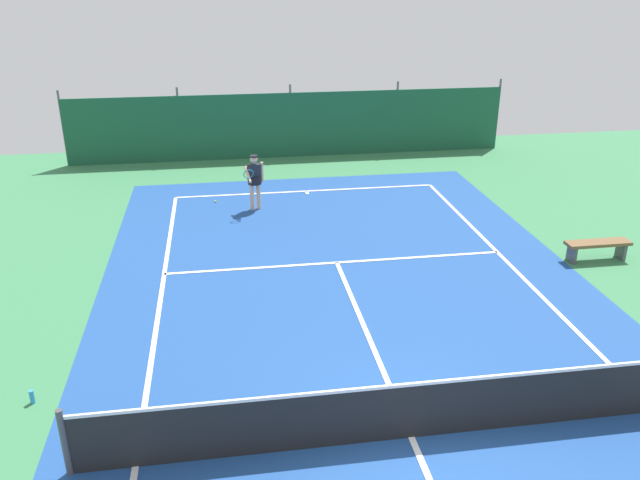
% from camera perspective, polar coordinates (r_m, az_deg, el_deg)
% --- Properties ---
extents(ground_plane, '(36.00, 36.00, 0.00)m').
position_cam_1_polar(ground_plane, '(10.46, 8.02, -16.80)').
color(ground_plane, '#387A4C').
extents(court_surface, '(11.02, 26.60, 0.01)m').
position_cam_1_polar(court_surface, '(10.46, 8.02, -16.79)').
color(court_surface, '#1E478C').
rests_on(court_surface, ground).
extents(tennis_net, '(10.12, 0.10, 1.10)m').
position_cam_1_polar(tennis_net, '(10.15, 8.18, -14.58)').
color(tennis_net, black).
rests_on(tennis_net, ground).
extents(back_fence, '(16.30, 0.98, 2.70)m').
position_cam_1_polar(back_fence, '(25.09, -2.68, 9.12)').
color(back_fence, '#195138').
rests_on(back_fence, ground).
extents(tennis_player, '(0.62, 0.81, 1.64)m').
position_cam_1_polar(tennis_player, '(19.03, -5.79, 5.43)').
color(tennis_player, '#D8AD8C').
rests_on(tennis_player, ground).
extents(tennis_ball_near_player, '(0.07, 0.07, 0.07)m').
position_cam_1_polar(tennis_ball_near_player, '(20.06, -9.19, 3.37)').
color(tennis_ball_near_player, '#CCDB33').
rests_on(tennis_ball_near_player, ground).
extents(courtside_bench, '(1.60, 0.40, 0.49)m').
position_cam_1_polar(courtside_bench, '(17.16, 23.24, -0.48)').
color(courtside_bench, brown).
rests_on(courtside_bench, ground).
extents(water_bottle, '(0.08, 0.08, 0.24)m').
position_cam_1_polar(water_bottle, '(11.95, -24.01, -12.49)').
color(water_bottle, '#338CD8').
rests_on(water_bottle, ground).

